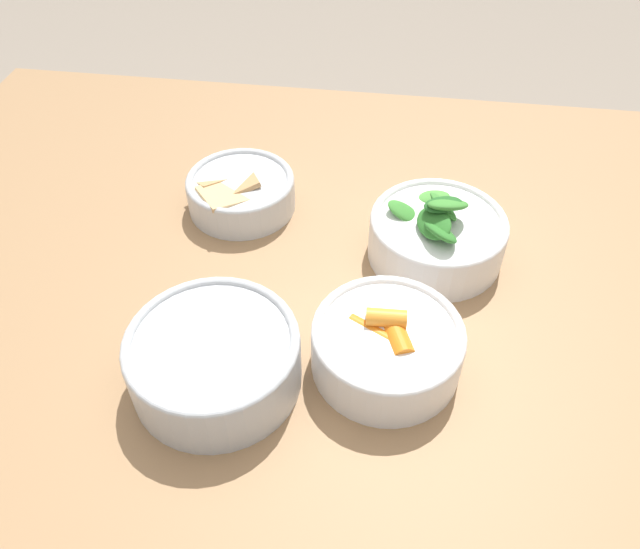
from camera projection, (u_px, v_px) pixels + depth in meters
The scene contains 6 objects.
ground_plane at pixel (326, 541), 1.29m from camera, with size 10.00×10.00×0.00m, color gray.
dining_table at pixel (329, 339), 0.82m from camera, with size 1.24×0.89×0.78m.
bowl_carrots at pixel (387, 346), 0.63m from camera, with size 0.15×0.15×0.07m.
bowl_greens at pixel (437, 234), 0.74m from camera, with size 0.16×0.16×0.10m.
bowl_beans_hotdog at pixel (215, 361), 0.61m from camera, with size 0.17×0.17×0.07m.
bowl_cookies at pixel (240, 191), 0.82m from camera, with size 0.14×0.14×0.05m.
Camera 1 is at (-0.06, 0.52, 1.30)m, focal length 35.00 mm.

